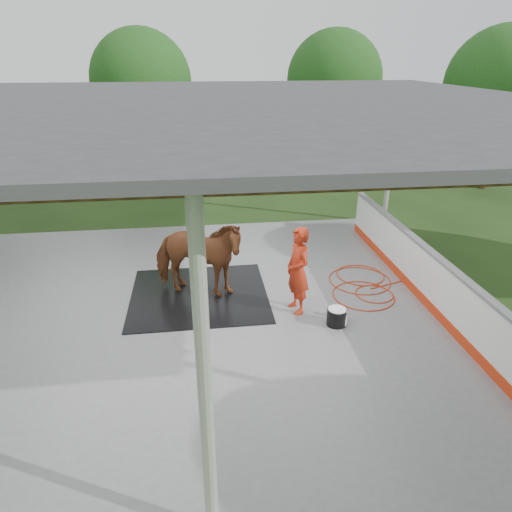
{
  "coord_description": "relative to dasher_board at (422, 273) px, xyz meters",
  "views": [
    {
      "loc": [
        0.03,
        -8.04,
        4.8
      ],
      "look_at": [
        1.09,
        0.04,
        1.17
      ],
      "focal_mm": 32.0,
      "sensor_mm": 36.0,
      "label": 1
    }
  ],
  "objects": [
    {
      "name": "ground",
      "position": [
        -4.6,
        0.0,
        -0.59
      ],
      "size": [
        100.0,
        100.0,
        0.0
      ],
      "primitive_type": "plane",
      "color": "#1E3814"
    },
    {
      "name": "concrete_slab",
      "position": [
        -4.6,
        0.0,
        -0.57
      ],
      "size": [
        12.0,
        10.0,
        0.05
      ],
      "primitive_type": "cube",
      "color": "slate",
      "rests_on": "ground"
    },
    {
      "name": "pavilion_structure",
      "position": [
        -4.6,
        -0.0,
        3.37
      ],
      "size": [
        12.6,
        10.6,
        4.05
      ],
      "color": "beige",
      "rests_on": "ground"
    },
    {
      "name": "dasher_board",
      "position": [
        0.0,
        0.0,
        0.0
      ],
      "size": [
        0.16,
        8.0,
        1.15
      ],
      "color": "red",
      "rests_on": "concrete_slab"
    },
    {
      "name": "tree_belt",
      "position": [
        -4.3,
        0.9,
        3.2
      ],
      "size": [
        28.0,
        28.0,
        5.8
      ],
      "color": "#382314",
      "rests_on": "ground"
    },
    {
      "name": "rubber_mat",
      "position": [
        -4.66,
        0.64,
        -0.53
      ],
      "size": [
        2.88,
        2.7,
        0.02
      ],
      "primitive_type": "cube",
      "color": "black",
      "rests_on": "concrete_slab"
    },
    {
      "name": "horse",
      "position": [
        -4.66,
        0.64,
        0.34
      ],
      "size": [
        2.23,
        1.57,
        1.72
      ],
      "primitive_type": "imported",
      "rotation": [
        0.0,
        0.0,
        1.22
      ],
      "color": "brown",
      "rests_on": "rubber_mat"
    },
    {
      "name": "handler",
      "position": [
        -2.72,
        -0.24,
        0.34
      ],
      "size": [
        0.57,
        0.73,
        1.77
      ],
      "primitive_type": "imported",
      "rotation": [
        0.0,
        0.0,
        -1.32
      ],
      "color": "red",
      "rests_on": "concrete_slab"
    },
    {
      "name": "wash_bucket",
      "position": [
        -2.08,
        -0.87,
        -0.37
      ],
      "size": [
        0.37,
        0.37,
        0.34
      ],
      "color": "black",
      "rests_on": "concrete_slab"
    },
    {
      "name": "soap_bottle_a",
      "position": [
        -1.96,
        -0.93,
        -0.38
      ],
      "size": [
        0.16,
        0.16,
        0.33
      ],
      "primitive_type": "imported",
      "rotation": [
        0.0,
        0.0,
        0.32
      ],
      "color": "silver",
      "rests_on": "concrete_slab"
    },
    {
      "name": "soap_bottle_b",
      "position": [
        -2.12,
        -0.53,
        -0.44
      ],
      "size": [
        0.13,
        0.13,
        0.2
      ],
      "primitive_type": "imported",
      "rotation": [
        0.0,
        0.0,
        -1.02
      ],
      "color": "#338CD8",
      "rests_on": "concrete_slab"
    },
    {
      "name": "hose_coil",
      "position": [
        -1.02,
        0.61,
        -0.53
      ],
      "size": [
        2.45,
        2.17,
        0.02
      ],
      "color": "red",
      "rests_on": "concrete_slab"
    }
  ]
}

